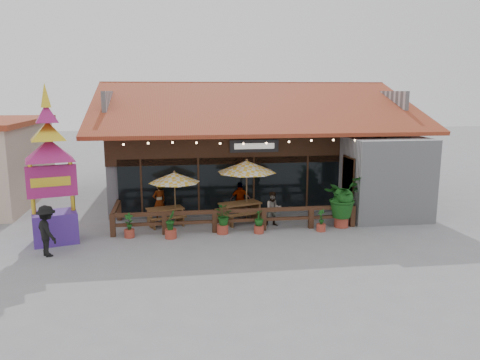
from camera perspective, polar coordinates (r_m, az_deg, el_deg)
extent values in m
plane|color=gray|center=(19.87, 4.02, -5.62)|extent=(100.00, 100.00, 0.00)
cube|color=#B4B4BA|center=(26.18, 0.81, 2.90)|extent=(14.00, 10.00, 4.00)
cube|color=#381D11|center=(20.83, -1.04, 4.17)|extent=(11.00, 0.16, 1.60)
cube|color=black|center=(21.08, -1.02, -0.44)|extent=(10.00, 0.12, 2.40)
cube|color=#FFCC72|center=(21.27, -1.08, -0.33)|extent=(9.80, 0.05, 2.20)
cube|color=#B4B4BA|center=(21.75, 17.35, 0.23)|extent=(3.50, 2.70, 3.60)
cube|color=red|center=(20.86, 13.07, 0.56)|extent=(0.06, 1.20, 1.50)
cube|color=#381D11|center=(20.86, 13.04, 0.56)|extent=(0.04, 1.34, 1.64)
cube|color=brown|center=(22.49, 2.27, 9.00)|extent=(15.50, 7.05, 2.37)
cube|color=brown|center=(29.40, -0.27, 9.45)|extent=(15.50, 7.05, 2.37)
cube|color=brown|center=(25.93, 0.84, 11.73)|extent=(15.50, 0.30, 0.12)
cube|color=#B4B4BA|center=(25.78, -14.90, 8.44)|extent=(0.20, 9.00, 1.80)
cube|color=#B4B4BA|center=(27.93, 15.32, 8.58)|extent=(0.20, 9.00, 1.80)
cube|color=black|center=(20.86, 1.74, 4.17)|extent=(2.20, 0.10, 0.55)
cube|color=silver|center=(20.80, 1.76, 4.15)|extent=(1.80, 0.02, 0.25)
cube|color=#381D11|center=(20.92, -11.94, -0.76)|extent=(0.08, 0.08, 2.40)
cube|color=#381D11|center=(20.90, -5.08, -0.57)|extent=(0.08, 0.08, 2.40)
cube|color=#381D11|center=(21.19, 1.68, -0.38)|extent=(0.08, 0.08, 2.40)
cube|color=#381D11|center=(21.75, 8.18, -0.19)|extent=(0.08, 0.08, 2.40)
sphere|color=#FEC78B|center=(18.89, -14.02, 4.22)|extent=(0.09, 0.09, 0.09)
sphere|color=#FEC78B|center=(18.81, -11.13, 4.43)|extent=(0.09, 0.09, 0.09)
sphere|color=#FEC78B|center=(18.79, -8.23, 4.55)|extent=(0.09, 0.09, 0.09)
sphere|color=#FEC78B|center=(18.82, -5.33, 4.54)|extent=(0.09, 0.09, 0.09)
sphere|color=#FEC78B|center=(18.90, -2.44, 4.47)|extent=(0.09, 0.09, 0.09)
sphere|color=#FEC78B|center=(19.02, 0.42, 4.44)|extent=(0.09, 0.09, 0.09)
sphere|color=#FEC78B|center=(19.18, 3.23, 4.51)|extent=(0.09, 0.09, 0.09)
sphere|color=#FEC78B|center=(19.39, 5.99, 4.65)|extent=(0.09, 0.09, 0.09)
sphere|color=#FEC78B|center=(19.64, 8.69, 4.78)|extent=(0.09, 0.09, 0.09)
sphere|color=#FEC78B|center=(19.94, 11.31, 4.81)|extent=(0.09, 0.09, 0.09)
sphere|color=#FEC78B|center=(20.28, 13.85, 4.72)|extent=(0.09, 0.09, 0.09)
cube|color=#462819|center=(18.98, -15.26, -5.37)|extent=(0.20, 0.20, 0.90)
cube|color=#462819|center=(18.83, -9.19, -5.25)|extent=(0.20, 0.20, 0.90)
cube|color=#462819|center=(18.90, -3.09, -5.06)|extent=(0.20, 0.20, 0.90)
cube|color=#462819|center=(19.17, 2.89, -4.82)|extent=(0.20, 0.20, 0.90)
cube|color=#462819|center=(19.65, 8.64, -4.55)|extent=(0.20, 0.20, 0.90)
cube|color=#462819|center=(20.24, 13.54, -4.27)|extent=(0.20, 0.20, 0.90)
cube|color=#462819|center=(18.89, -0.38, -3.79)|extent=(9.80, 0.16, 0.14)
cube|color=#462819|center=(19.00, -0.38, -4.96)|extent=(9.80, 0.12, 0.12)
cube|color=#462819|center=(20.07, -14.90, -3.29)|extent=(0.16, 2.50, 0.14)
cube|color=#462819|center=(21.28, -14.51, -3.58)|extent=(0.20, 0.20, 0.90)
cylinder|color=brown|center=(20.04, -7.92, -2.34)|extent=(0.06, 0.06, 2.18)
cone|color=yellow|center=(19.85, -8.00, 0.32)|extent=(2.40, 2.40, 0.43)
sphere|color=brown|center=(19.80, -8.01, 1.00)|extent=(0.09, 0.09, 0.09)
cylinder|color=black|center=(20.31, -7.85, -5.25)|extent=(0.42, 0.42, 0.06)
cylinder|color=brown|center=(20.36, 0.81, -1.45)|extent=(0.07, 0.07, 2.58)
cone|color=yellow|center=(20.15, 0.82, 1.66)|extent=(3.31, 3.31, 0.50)
sphere|color=brown|center=(20.10, 0.82, 2.45)|extent=(0.11, 0.11, 0.11)
cylinder|color=black|center=(20.66, 0.80, -4.85)|extent=(0.49, 0.49, 0.07)
cube|color=brown|center=(20.11, -9.13, -3.46)|extent=(1.65, 1.10, 0.06)
cube|color=brown|center=(20.04, -10.94, -4.61)|extent=(0.25, 0.66, 0.70)
cube|color=brown|center=(20.37, -7.29, -4.24)|extent=(0.25, 0.66, 0.70)
cube|color=brown|center=(19.69, -8.70, -4.61)|extent=(1.53, 0.67, 0.05)
cube|color=brown|center=(20.67, -9.49, -3.89)|extent=(1.53, 0.67, 0.05)
cube|color=brown|center=(20.29, 0.01, -2.87)|extent=(1.93, 1.35, 0.07)
cube|color=brown|center=(20.07, -1.95, -4.23)|extent=(0.33, 0.76, 0.81)
cube|color=brown|center=(20.75, 1.90, -3.72)|extent=(0.33, 0.76, 0.81)
cube|color=brown|center=(19.86, 0.81, -4.16)|extent=(1.76, 0.86, 0.05)
cube|color=brown|center=(20.90, -0.75, -3.39)|extent=(1.76, 0.86, 0.05)
cube|color=#49268D|center=(18.92, -21.59, -5.38)|extent=(1.83, 1.57, 1.17)
cube|color=#A11D64|center=(18.53, -21.97, -0.14)|extent=(1.76, 0.73, 1.17)
cube|color=gold|center=(18.40, -22.07, -0.22)|extent=(1.32, 0.41, 0.34)
cylinder|color=gold|center=(18.74, -23.96, -0.78)|extent=(0.16, 0.16, 1.96)
cylinder|color=gold|center=(18.42, -19.86, -0.68)|extent=(0.16, 0.16, 1.96)
pyramid|color=#A11D64|center=(18.32, -22.32, 4.67)|extent=(2.91, 2.91, 0.78)
pyramid|color=gold|center=(18.27, -22.46, 6.65)|extent=(2.06, 2.06, 0.68)
pyramid|color=#A11D64|center=(18.24, -22.61, 8.63)|extent=(1.33, 1.33, 0.68)
pyramid|color=gold|center=(18.24, -22.78, 10.93)|extent=(0.61, 0.61, 0.88)
cylinder|color=#9B3A2A|center=(20.12, 12.24, -5.01)|extent=(0.58, 0.58, 0.43)
imported|color=#175017|center=(19.85, 12.36, -1.98)|extent=(2.08, 2.06, 1.75)
sphere|color=#175017|center=(19.89, 12.82, -2.96)|extent=(0.58, 0.58, 0.58)
sphere|color=#175017|center=(19.96, 11.90, -2.29)|extent=(0.51, 0.51, 0.51)
imported|color=#381D11|center=(20.76, -9.82, -2.61)|extent=(0.74, 0.67, 1.70)
imported|color=#381D11|center=(19.71, 4.08, -3.54)|extent=(0.73, 0.57, 1.47)
imported|color=#381D11|center=(21.12, 0.06, -2.40)|extent=(0.97, 0.54, 1.57)
imported|color=black|center=(17.43, -22.46, -5.76)|extent=(1.20, 1.33, 1.79)
cylinder|color=#9B3A2A|center=(18.81, -13.33, -6.35)|extent=(0.39, 0.39, 0.32)
imported|color=#175017|center=(18.68, -13.39, -4.93)|extent=(0.35, 0.24, 0.65)
cylinder|color=#9B3A2A|center=(18.40, -8.43, -6.49)|extent=(0.45, 0.45, 0.36)
imported|color=#175017|center=(18.24, -8.48, -4.84)|extent=(0.48, 0.51, 0.74)
cylinder|color=#9B3A2A|center=(18.77, -2.14, -6.02)|extent=(0.46, 0.46, 0.37)
imported|color=#175017|center=(18.62, -2.15, -4.37)|extent=(0.89, 0.87, 0.75)
cylinder|color=#9B3A2A|center=(18.84, 2.32, -6.03)|extent=(0.39, 0.39, 0.31)
imported|color=#175017|center=(18.71, 2.33, -4.63)|extent=(0.51, 0.51, 0.65)
cylinder|color=#9B3A2A|center=(19.37, 9.84, -5.74)|extent=(0.37, 0.37, 0.30)
imported|color=#175017|center=(19.25, 9.89, -4.43)|extent=(0.33, 0.39, 0.61)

